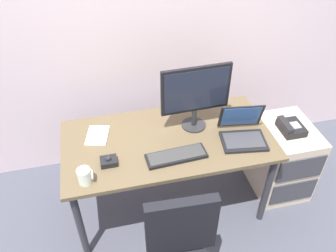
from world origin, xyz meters
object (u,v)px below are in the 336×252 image
object	(u,v)px
trackball_mouse	(109,161)
desk_phone	(291,127)
file_cabinet	(281,158)
keyboard	(176,156)
coffee_mug	(85,176)
laptop	(243,132)
monitor_main	(196,93)
paper_notepad	(97,135)

from	to	relation	value
trackball_mouse	desk_phone	bearing A→B (deg)	5.00
file_cabinet	desk_phone	distance (m)	0.35
file_cabinet	keyboard	bearing A→B (deg)	-169.17
coffee_mug	file_cabinet	bearing A→B (deg)	9.63
laptop	coffee_mug	xyz separation A→B (m)	(-1.11, -0.17, 0.00)
file_cabinet	keyboard	distance (m)	1.06
monitor_main	coffee_mug	distance (m)	0.92
trackball_mouse	file_cabinet	bearing A→B (deg)	5.64
laptop	paper_notepad	size ratio (longest dim) A/B	1.67
file_cabinet	desk_phone	bearing A→B (deg)	-116.78
desk_phone	trackball_mouse	distance (m)	1.40
desk_phone	coffee_mug	xyz separation A→B (m)	(-1.55, -0.25, 0.11)
monitor_main	trackball_mouse	xyz separation A→B (m)	(-0.66, -0.25, -0.27)
keyboard	coffee_mug	world-z (taller)	coffee_mug
monitor_main	laptop	size ratio (longest dim) A/B	1.44
laptop	trackball_mouse	distance (m)	0.95
laptop	coffee_mug	size ratio (longest dim) A/B	3.25
file_cabinet	laptop	xyz separation A→B (m)	(-0.45, -0.10, 0.46)
keyboard	trackball_mouse	world-z (taller)	trackball_mouse
monitor_main	laptop	bearing A→B (deg)	-34.85
trackball_mouse	paper_notepad	distance (m)	0.30
coffee_mug	trackball_mouse	bearing A→B (deg)	39.15
paper_notepad	monitor_main	bearing A→B (deg)	-3.68
keyboard	paper_notepad	xyz separation A→B (m)	(-0.50, 0.34, -0.01)
coffee_mug	paper_notepad	distance (m)	0.43
file_cabinet	trackball_mouse	xyz separation A→B (m)	(-1.40, -0.14, 0.43)
paper_notepad	trackball_mouse	bearing A→B (deg)	-79.74
monitor_main	laptop	distance (m)	0.43
desk_phone	keyboard	distance (m)	0.96
desk_phone	keyboard	world-z (taller)	keyboard
monitor_main	paper_notepad	distance (m)	0.77
file_cabinet	paper_notepad	size ratio (longest dim) A/B	3.03
desk_phone	laptop	xyz separation A→B (m)	(-0.44, -0.08, 0.11)
monitor_main	paper_notepad	size ratio (longest dim) A/B	2.40
trackball_mouse	paper_notepad	size ratio (longest dim) A/B	0.53
coffee_mug	paper_notepad	xyz separation A→B (m)	(0.10, 0.42, -0.05)
laptop	desk_phone	bearing A→B (deg)	10.18
monitor_main	keyboard	distance (m)	0.46
trackball_mouse	paper_notepad	bearing A→B (deg)	100.26
file_cabinet	paper_notepad	distance (m)	1.52
monitor_main	laptop	world-z (taller)	monitor_main
laptop	trackball_mouse	size ratio (longest dim) A/B	3.16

